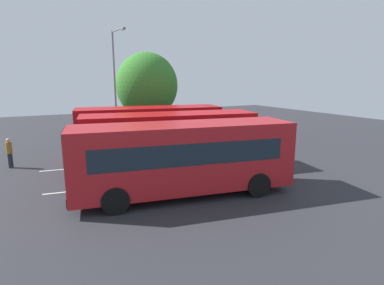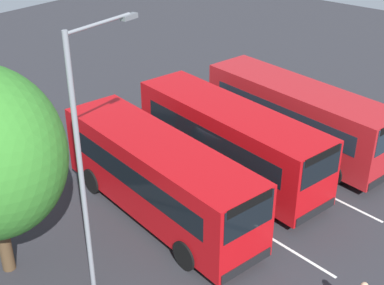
{
  "view_description": "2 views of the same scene",
  "coord_description": "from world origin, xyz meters",
  "views": [
    {
      "loc": [
        6.62,
        16.12,
        5.2
      ],
      "look_at": [
        -1.47,
        0.54,
        1.56
      ],
      "focal_mm": 29.19,
      "sensor_mm": 36.0,
      "label": 1
    },
    {
      "loc": [
        11.46,
        -16.66,
        12.54
      ],
      "look_at": [
        -1.33,
        -1.15,
        1.79
      ],
      "focal_mm": 49.9,
      "sensor_mm": 36.0,
      "label": 2
    }
  ],
  "objects": [
    {
      "name": "bus_far_left",
      "position": [
        -0.57,
        -4.07,
        1.81
      ],
      "size": [
        9.98,
        4.22,
        3.26
      ],
      "rotation": [
        0.0,
        0.0,
        -0.19
      ],
      "color": "#B70C11",
      "rests_on": "ground"
    },
    {
      "name": "bus_center_left",
      "position": [
        -0.25,
        0.12,
        1.81
      ],
      "size": [
        9.98,
        4.23,
        3.26
      ],
      "rotation": [
        0.0,
        0.0,
        -0.19
      ],
      "color": "#B70C11",
      "rests_on": "ground"
    },
    {
      "name": "street_lamp",
      "position": [
        0.57,
        -8.28,
        4.99
      ],
      "size": [
        0.37,
        2.8,
        8.7
      ],
      "rotation": [
        0.0,
        0.0,
        1.64
      ],
      "color": "gray",
      "rests_on": "ground"
    },
    {
      "name": "depot_tree",
      "position": [
        -2.47,
        -9.71,
        4.57
      ],
      "size": [
        5.3,
        4.77,
        7.36
      ],
      "color": "#4C3823",
      "rests_on": "ground"
    },
    {
      "name": "bus_center_right",
      "position": [
        0.8,
        4.09,
        1.81
      ],
      "size": [
        9.97,
        4.14,
        3.26
      ],
      "rotation": [
        0.0,
        0.0,
        -0.18
      ],
      "color": "#AD191E",
      "rests_on": "ground"
    },
    {
      "name": "lane_stripe_inner_left",
      "position": [
        0.0,
        2.01,
        0.0
      ],
      "size": [
        13.0,
        2.0,
        0.01
      ],
      "primitive_type": "cube",
      "rotation": [
        0.0,
        0.0,
        -0.14
      ],
      "color": "silver",
      "rests_on": "ground"
    },
    {
      "name": "ground_plane",
      "position": [
        0.0,
        0.0,
        0.0
      ],
      "size": [
        65.97,
        65.97,
        0.0
      ],
      "primitive_type": "plane",
      "color": "#2B2B30"
    },
    {
      "name": "lane_stripe_outer_left",
      "position": [
        0.0,
        -2.01,
        0.0
      ],
      "size": [
        13.0,
        2.0,
        0.01
      ],
      "primitive_type": "cube",
      "rotation": [
        0.0,
        0.0,
        -0.14
      ],
      "color": "silver",
      "rests_on": "ground"
    },
    {
      "name": "pedestrian",
      "position": [
        7.93,
        -4.56,
        1.05
      ],
      "size": [
        0.45,
        0.45,
        1.77
      ],
      "rotation": [
        0.0,
        0.0,
        2.24
      ],
      "color": "#232833",
      "rests_on": "ground"
    }
  ]
}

